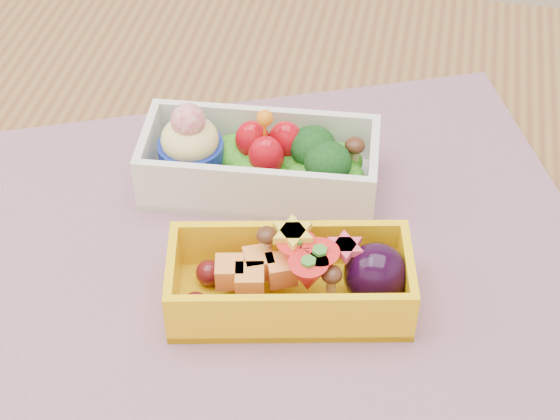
% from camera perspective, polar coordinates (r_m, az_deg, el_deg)
% --- Properties ---
extents(table, '(1.20, 0.80, 0.75)m').
position_cam_1_polar(table, '(0.73, 2.28, -9.44)').
color(table, brown).
rests_on(table, ground).
extents(placemat, '(0.57, 0.51, 0.00)m').
position_cam_1_polar(placemat, '(0.67, -0.72, -2.61)').
color(placemat, '#A26F86').
rests_on(placemat, table).
extents(bento_white, '(0.18, 0.09, 0.07)m').
position_cam_1_polar(bento_white, '(0.70, -1.35, 3.05)').
color(bento_white, silver).
rests_on(bento_white, placemat).
extents(bento_yellow, '(0.17, 0.10, 0.05)m').
position_cam_1_polar(bento_yellow, '(0.61, 0.97, -4.33)').
color(bento_yellow, yellow).
rests_on(bento_yellow, placemat).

